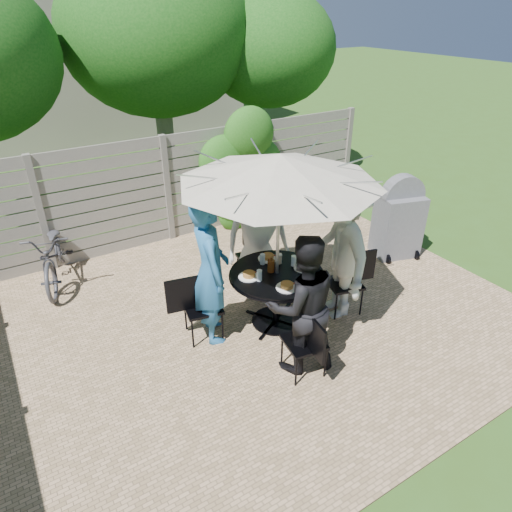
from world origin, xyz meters
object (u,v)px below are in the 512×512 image
chair_left (202,319)px  syrup_jug (271,266)px  plate_front (287,286)px  person_right (339,251)px  chair_right (344,294)px  person_back (257,234)px  person_left (210,271)px  plate_back (268,257)px  glass_left (259,275)px  patio_table (276,288)px  person_front (302,306)px  plate_right (304,267)px  chair_back (255,268)px  bicycle (55,253)px  bbq_grill (398,220)px  chair_front (304,355)px  glass_right (294,261)px  plate_left (249,275)px  glass_back (263,259)px  coffee_cup (279,259)px  umbrella (280,169)px

chair_left → syrup_jug: bearing=-0.7°
plate_front → person_right: bearing=8.5°
chair_right → person_back: bearing=-40.7°
person_left → plate_back: person_left is taller
syrup_jug → plate_front: bearing=-96.7°
chair_right → glass_left: (-1.21, 0.22, 0.57)m
patio_table → syrup_jug: size_ratio=8.98×
patio_table → person_front: bearing=-105.0°
chair_right → plate_right: size_ratio=3.42×
chair_back → bicycle: (-2.43, 1.67, 0.18)m
person_left → person_front: 1.18m
person_front → bicycle: bearing=-44.9°
chair_right → bbq_grill: 1.97m
chair_back → chair_right: bearing=38.1°
plate_front → person_left: bearing=141.6°
chair_front → plate_front: (0.15, 0.58, 0.53)m
person_left → syrup_jug: 0.78m
plate_front → chair_left: bearing=144.6°
chair_left → syrup_jug: syrup_jug is taller
chair_back → person_left: size_ratio=0.50×
glass_left → person_front: bearing=-85.3°
chair_front → plate_right: (0.60, 0.84, 0.53)m
chair_right → patio_table: bearing=-0.0°
glass_right → syrup_jug: (-0.32, 0.03, 0.01)m
person_left → syrup_jug: (0.76, -0.15, -0.09)m
plate_left → glass_back: size_ratio=1.86×
chair_front → bicycle: 4.04m
chair_front → coffee_cup: size_ratio=7.21×
plate_back → person_right: bearing=-38.4°
person_back → chair_right: person_back is taller
person_right → plate_back: bearing=-113.4°
chair_left → plate_right: chair_left is taller
chair_right → glass_right: size_ratio=6.34×
chair_front → glass_left: bearing=11.1°
plate_front → chair_front: bearing=-104.8°
patio_table → coffee_cup: size_ratio=11.98×
person_back → bicycle: 3.03m
plate_back → chair_front: bearing=-104.9°
chair_left → glass_right: glass_right is taller
chair_front → glass_back: size_ratio=6.18×
person_back → glass_back: (-0.25, -0.52, -0.06)m
person_right → plate_left: bearing=-90.0°
person_front → plate_back: person_front is taller
person_left → bbq_grill: person_left is taller
chair_back → chair_front: chair_back is taller
chair_front → syrup_jug: (0.20, 1.00, 0.59)m
syrup_jug → bbq_grill: 2.80m
umbrella → chair_right: bearing=-15.0°
coffee_cup → bicycle: (-2.34, 2.42, -0.37)m
umbrella → plate_left: (-0.35, 0.09, -1.31)m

